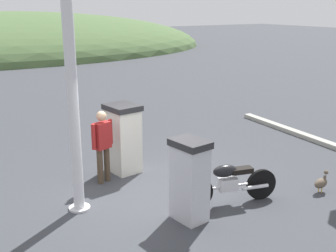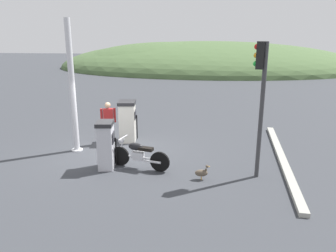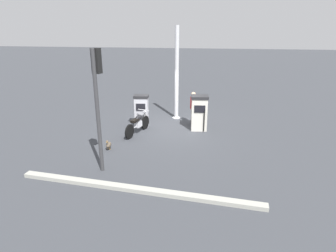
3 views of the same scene
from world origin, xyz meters
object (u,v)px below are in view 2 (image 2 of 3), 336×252
at_px(fuel_pump_far, 128,121).
at_px(roadside_traffic_light, 260,88).
at_px(fuel_pump_near, 106,145).
at_px(wandering_duck, 202,173).
at_px(motorcycle_near_pump, 138,154).
at_px(canopy_support_pole, 72,90).
at_px(attendant_person, 108,120).

relative_size(fuel_pump_far, roadside_traffic_light, 0.41).
height_order(fuel_pump_near, wandering_duck, fuel_pump_near).
height_order(motorcycle_near_pump, canopy_support_pole, canopy_support_pole).
bearing_deg(wandering_duck, fuel_pump_far, 132.89).
distance_m(motorcycle_near_pump, attendant_person, 2.79).
xyz_separation_m(attendant_person, roadside_traffic_light, (5.07, -2.38, 1.70)).
relative_size(fuel_pump_near, attendant_person, 0.94).
height_order(fuel_pump_far, wandering_duck, fuel_pump_far).
height_order(wandering_duck, roadside_traffic_light, roadside_traffic_light).
relative_size(fuel_pump_far, motorcycle_near_pump, 0.82).
relative_size(fuel_pump_far, attendant_person, 0.99).
bearing_deg(fuel_pump_far, fuel_pump_near, -89.99).
bearing_deg(motorcycle_near_pump, fuel_pump_far, 110.85).
height_order(fuel_pump_near, fuel_pump_far, fuel_pump_far).
xyz_separation_m(motorcycle_near_pump, roadside_traffic_light, (3.45, -0.16, 2.14)).
height_order(fuel_pump_far, attendant_person, attendant_person).
bearing_deg(wandering_duck, fuel_pump_near, 170.69).
bearing_deg(motorcycle_near_pump, wandering_duck, -16.64).
bearing_deg(fuel_pump_far, motorcycle_near_pump, -69.15).
xyz_separation_m(motorcycle_near_pump, canopy_support_pole, (-2.52, 1.29, 1.72)).
xyz_separation_m(motorcycle_near_pump, attendant_person, (-1.62, 2.23, 0.44)).
height_order(fuel_pump_near, motorcycle_near_pump, fuel_pump_near).
bearing_deg(fuel_pump_near, wandering_duck, -9.31).
height_order(fuel_pump_far, motorcycle_near_pump, fuel_pump_far).
xyz_separation_m(fuel_pump_near, roadside_traffic_light, (4.43, -0.05, 1.84)).
xyz_separation_m(motorcycle_near_pump, wandering_duck, (1.95, -0.58, -0.24)).
height_order(fuel_pump_near, canopy_support_pole, canopy_support_pole).
bearing_deg(roadside_traffic_light, motorcycle_near_pump, 177.43).
distance_m(fuel_pump_near, motorcycle_near_pump, 1.03).
distance_m(fuel_pump_far, attendant_person, 0.73).
bearing_deg(wandering_duck, roadside_traffic_light, 15.85).
distance_m(roadside_traffic_light, canopy_support_pole, 6.16).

